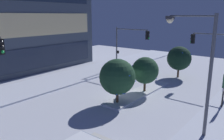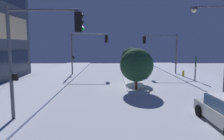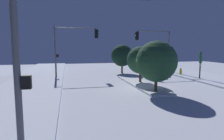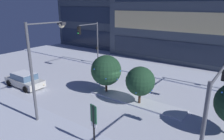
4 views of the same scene
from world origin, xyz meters
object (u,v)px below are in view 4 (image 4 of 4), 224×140
(street_lamp_arched, at_px, (41,57))
(decorated_tree_right_of_median, at_px, (106,70))
(traffic_light_corner_far_left, at_px, (90,37))
(parking_info_sign, at_px, (94,121))
(traffic_light_corner_near_right, at_px, (215,101))
(decorated_tree_left_of_median, at_px, (140,81))
(car_near, at_px, (25,80))

(street_lamp_arched, height_order, decorated_tree_right_of_median, street_lamp_arched)
(traffic_light_corner_far_left, distance_m, street_lamp_arched, 13.98)
(traffic_light_corner_far_left, xyz_separation_m, decorated_tree_right_of_median, (7.23, -5.99, -1.79))
(traffic_light_corner_far_left, xyz_separation_m, parking_info_sign, (11.67, -13.02, -2.29))
(traffic_light_corner_near_right, bearing_deg, parking_info_sign, 111.35)
(decorated_tree_left_of_median, bearing_deg, traffic_light_corner_near_right, -34.52)
(traffic_light_corner_far_left, height_order, traffic_light_corner_near_right, traffic_light_corner_far_left)
(parking_info_sign, height_order, decorated_tree_right_of_median, decorated_tree_right_of_median)
(traffic_light_corner_far_left, bearing_deg, decorated_tree_right_of_median, 50.37)
(traffic_light_corner_far_left, bearing_deg, decorated_tree_left_of_median, 60.42)
(traffic_light_corner_far_left, height_order, parking_info_sign, traffic_light_corner_far_left)
(parking_info_sign, bearing_deg, decorated_tree_right_of_median, 44.86)
(car_near, height_order, street_lamp_arched, street_lamp_arched)
(car_near, bearing_deg, parking_info_sign, -15.21)
(traffic_light_corner_far_left, bearing_deg, parking_info_sign, 41.87)
(street_lamp_arched, relative_size, decorated_tree_left_of_median, 2.13)
(decorated_tree_left_of_median, height_order, decorated_tree_right_of_median, decorated_tree_right_of_median)
(car_near, relative_size, decorated_tree_right_of_median, 1.24)
(parking_info_sign, xyz_separation_m, decorated_tree_left_of_median, (-0.56, 6.71, 0.34))
(traffic_light_corner_near_right, xyz_separation_m, parking_info_sign, (-5.87, -2.29, -2.08))
(traffic_light_corner_far_left, relative_size, decorated_tree_right_of_median, 1.59)
(car_near, height_order, decorated_tree_left_of_median, decorated_tree_left_of_median)
(decorated_tree_right_of_median, bearing_deg, traffic_light_corner_near_right, -24.69)
(street_lamp_arched, relative_size, decorated_tree_right_of_median, 1.92)
(car_near, height_order, parking_info_sign, parking_info_sign)
(street_lamp_arched, distance_m, decorated_tree_right_of_median, 6.95)
(car_near, distance_m, decorated_tree_left_of_median, 12.47)
(traffic_light_corner_far_left, relative_size, parking_info_sign, 2.11)
(traffic_light_corner_far_left, height_order, decorated_tree_right_of_median, traffic_light_corner_far_left)
(street_lamp_arched, bearing_deg, traffic_light_corner_far_left, 33.02)
(traffic_light_corner_far_left, bearing_deg, traffic_light_corner_near_right, 58.55)
(car_near, bearing_deg, decorated_tree_left_of_median, 15.63)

